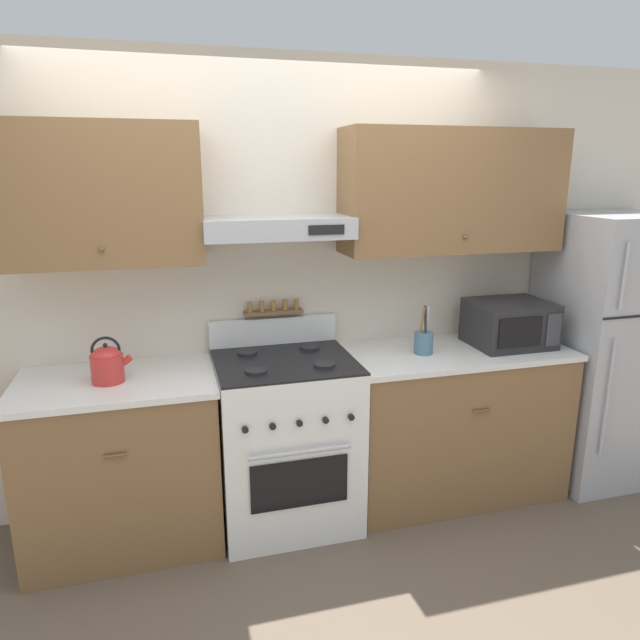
% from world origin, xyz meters
% --- Properties ---
extents(ground_plane, '(16.00, 16.00, 0.00)m').
position_xyz_m(ground_plane, '(0.00, 0.00, 0.00)').
color(ground_plane, brown).
extents(wall_back, '(5.20, 0.46, 2.55)m').
position_xyz_m(wall_back, '(0.07, 0.61, 1.46)').
color(wall_back, beige).
rests_on(wall_back, ground_plane).
extents(counter_left, '(0.98, 0.66, 0.92)m').
position_xyz_m(counter_left, '(-0.87, 0.33, 0.46)').
color(counter_left, brown).
rests_on(counter_left, ground_plane).
extents(counter_right, '(1.31, 0.66, 0.92)m').
position_xyz_m(counter_right, '(1.03, 0.33, 0.46)').
color(counter_right, brown).
rests_on(counter_right, ground_plane).
extents(stove_range, '(0.74, 0.69, 1.11)m').
position_xyz_m(stove_range, '(0.00, 0.31, 0.48)').
color(stove_range, white).
rests_on(stove_range, ground_plane).
extents(refrigerator, '(0.76, 0.70, 1.69)m').
position_xyz_m(refrigerator, '(2.09, 0.30, 0.84)').
color(refrigerator, '#ADAFB5').
rests_on(refrigerator, ground_plane).
extents(tea_kettle, '(0.20, 0.16, 0.23)m').
position_xyz_m(tea_kettle, '(-0.89, 0.30, 1.02)').
color(tea_kettle, red).
rests_on(tea_kettle, counter_left).
extents(microwave, '(0.45, 0.39, 0.27)m').
position_xyz_m(microwave, '(1.37, 0.32, 1.05)').
color(microwave, '#232326').
rests_on(microwave, counter_right).
extents(utensil_crock, '(0.11, 0.11, 0.28)m').
position_xyz_m(utensil_crock, '(0.81, 0.30, 0.99)').
color(utensil_crock, slate).
rests_on(utensil_crock, counter_right).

